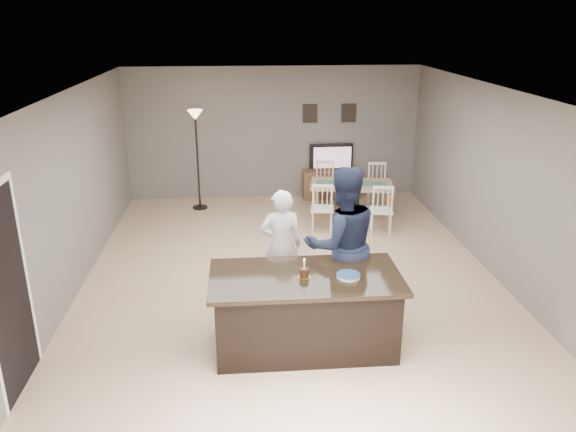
{
  "coord_description": "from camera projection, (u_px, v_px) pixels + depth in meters",
  "views": [
    {
      "loc": [
        -0.68,
        -7.44,
        3.64
      ],
      "look_at": [
        -0.07,
        -0.3,
        1.07
      ],
      "focal_mm": 35.0,
      "sensor_mm": 36.0,
      "label": 1
    }
  ],
  "objects": [
    {
      "name": "doorway",
      "position": [
        6.0,
        276.0,
        5.44
      ],
      "size": [
        0.0,
        2.1,
        2.65
      ],
      "color": "black",
      "rests_on": "floor"
    },
    {
      "name": "plate_stack",
      "position": [
        348.0,
        276.0,
        6.21
      ],
      "size": [
        0.27,
        0.27,
        0.04
      ],
      "color": "white",
      "rests_on": "kitchen_island"
    },
    {
      "name": "television",
      "position": [
        332.0,
        157.0,
        11.66
      ],
      "size": [
        0.91,
        0.12,
        0.53
      ],
      "primitive_type": "imported",
      "rotation": [
        0.0,
        0.0,
        3.14
      ],
      "color": "black",
      "rests_on": "tv_console"
    },
    {
      "name": "dining_table",
      "position": [
        351.0,
        190.0,
        10.42
      ],
      "size": [
        1.7,
        1.91,
        0.91
      ],
      "rotation": [
        0.0,
        0.0,
        -0.17
      ],
      "color": "tan",
      "rests_on": "floor"
    },
    {
      "name": "floor",
      "position": [
        291.0,
        278.0,
        8.26
      ],
      "size": [
        8.0,
        8.0,
        0.0
      ],
      "primitive_type": "plane",
      "color": "tan",
      "rests_on": "ground"
    },
    {
      "name": "picture_frames",
      "position": [
        329.0,
        113.0,
        11.49
      ],
      "size": [
        1.1,
        0.02,
        0.38
      ],
      "color": "black",
      "rests_on": "room_shell"
    },
    {
      "name": "tv_screen_glow",
      "position": [
        332.0,
        158.0,
        11.59
      ],
      "size": [
        0.78,
        0.0,
        0.78
      ],
      "primitive_type": "plane",
      "rotation": [
        1.57,
        0.0,
        3.14
      ],
      "color": "orange",
      "rests_on": "tv_console"
    },
    {
      "name": "tv_console",
      "position": [
        332.0,
        184.0,
        11.79
      ],
      "size": [
        1.2,
        0.4,
        0.6
      ],
      "primitive_type": "cube",
      "color": "brown",
      "rests_on": "floor"
    },
    {
      "name": "man",
      "position": [
        342.0,
        244.0,
        6.89
      ],
      "size": [
        1.07,
        0.9,
        1.98
      ],
      "primitive_type": "imported",
      "rotation": [
        0.0,
        0.0,
        3.31
      ],
      "color": "#181F36",
      "rests_on": "floor"
    },
    {
      "name": "woman",
      "position": [
        281.0,
        246.0,
        7.41
      ],
      "size": [
        0.58,
        0.4,
        1.54
      ],
      "primitive_type": "imported",
      "rotation": [
        0.0,
        0.0,
        3.2
      ],
      "color": "silver",
      "rests_on": "floor"
    },
    {
      "name": "room_shell",
      "position": [
        291.0,
        167.0,
        7.69
      ],
      "size": [
        8.0,
        8.0,
        8.0
      ],
      "color": "slate",
      "rests_on": "floor"
    },
    {
      "name": "floor_lamp",
      "position": [
        196.0,
        133.0,
        10.73
      ],
      "size": [
        0.29,
        0.29,
        1.96
      ],
      "color": "black",
      "rests_on": "floor"
    },
    {
      "name": "birthday_cake",
      "position": [
        304.0,
        273.0,
        6.21
      ],
      "size": [
        0.14,
        0.14,
        0.22
      ],
      "color": "gold",
      "rests_on": "kitchen_island"
    },
    {
      "name": "kitchen_island",
      "position": [
        305.0,
        311.0,
        6.41
      ],
      "size": [
        2.15,
        1.1,
        0.9
      ],
      "color": "black",
      "rests_on": "floor"
    }
  ]
}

